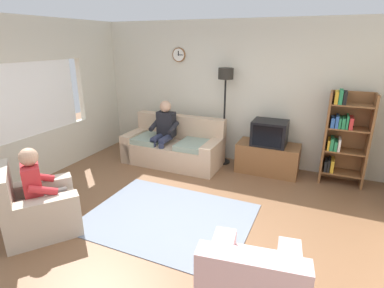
{
  "coord_description": "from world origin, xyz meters",
  "views": [
    {
      "loc": [
        1.62,
        -3.05,
        2.32
      ],
      "look_at": [
        -0.13,
        0.89,
        0.84
      ],
      "focal_mm": 28.31,
      "sensor_mm": 36.0,
      "label": 1
    }
  ],
  "objects_px": {
    "person_in_left_armchair": "(42,186)",
    "couch": "(174,148)",
    "armchair_near_window": "(38,210)",
    "tv": "(270,133)",
    "bookshelf": "(343,136)",
    "floor_lamp": "(225,90)",
    "tv_stand": "(268,158)",
    "person_on_couch": "(164,129)"
  },
  "relations": [
    {
      "from": "floor_lamp",
      "to": "armchair_near_window",
      "type": "bearing_deg",
      "value": -114.25
    },
    {
      "from": "couch",
      "to": "bookshelf",
      "type": "relative_size",
      "value": 1.2
    },
    {
      "from": "couch",
      "to": "armchair_near_window",
      "type": "bearing_deg",
      "value": -100.72
    },
    {
      "from": "couch",
      "to": "tv",
      "type": "height_order",
      "value": "tv"
    },
    {
      "from": "couch",
      "to": "person_in_left_armchair",
      "type": "relative_size",
      "value": 1.7
    },
    {
      "from": "tv_stand",
      "to": "tv",
      "type": "bearing_deg",
      "value": -90.0
    },
    {
      "from": "couch",
      "to": "tv",
      "type": "bearing_deg",
      "value": 8.75
    },
    {
      "from": "tv_stand",
      "to": "bookshelf",
      "type": "height_order",
      "value": "bookshelf"
    },
    {
      "from": "tv_stand",
      "to": "person_in_left_armchair",
      "type": "bearing_deg",
      "value": -127.19
    },
    {
      "from": "floor_lamp",
      "to": "person_on_couch",
      "type": "relative_size",
      "value": 1.49
    },
    {
      "from": "tv",
      "to": "person_on_couch",
      "type": "height_order",
      "value": "person_on_couch"
    },
    {
      "from": "bookshelf",
      "to": "armchair_near_window",
      "type": "distance_m",
      "value": 4.71
    },
    {
      "from": "person_on_couch",
      "to": "person_in_left_armchair",
      "type": "relative_size",
      "value": 1.11
    },
    {
      "from": "tv_stand",
      "to": "person_on_couch",
      "type": "bearing_deg",
      "value": -168.07
    },
    {
      "from": "person_on_couch",
      "to": "couch",
      "type": "bearing_deg",
      "value": 36.01
    },
    {
      "from": "armchair_near_window",
      "to": "person_on_couch",
      "type": "height_order",
      "value": "person_on_couch"
    },
    {
      "from": "couch",
      "to": "bookshelf",
      "type": "height_order",
      "value": "bookshelf"
    },
    {
      "from": "person_on_couch",
      "to": "tv",
      "type": "bearing_deg",
      "value": 11.24
    },
    {
      "from": "couch",
      "to": "person_in_left_armchair",
      "type": "bearing_deg",
      "value": -99.88
    },
    {
      "from": "couch",
      "to": "floor_lamp",
      "type": "xyz_separation_m",
      "value": [
        0.9,
        0.4,
        1.14
      ]
    },
    {
      "from": "tv_stand",
      "to": "tv",
      "type": "distance_m",
      "value": 0.49
    },
    {
      "from": "armchair_near_window",
      "to": "person_in_left_armchair",
      "type": "bearing_deg",
      "value": 52.8
    },
    {
      "from": "tv",
      "to": "bookshelf",
      "type": "bearing_deg",
      "value": 4.61
    },
    {
      "from": "bookshelf",
      "to": "floor_lamp",
      "type": "relative_size",
      "value": 0.86
    },
    {
      "from": "bookshelf",
      "to": "person_on_couch",
      "type": "xyz_separation_m",
      "value": [
        -3.12,
        -0.48,
        -0.13
      ]
    },
    {
      "from": "bookshelf",
      "to": "person_on_couch",
      "type": "relative_size",
      "value": 1.28
    },
    {
      "from": "floor_lamp",
      "to": "person_on_couch",
      "type": "distance_m",
      "value": 1.39
    },
    {
      "from": "person_on_couch",
      "to": "person_in_left_armchair",
      "type": "bearing_deg",
      "value": -96.98
    },
    {
      "from": "floor_lamp",
      "to": "bookshelf",
      "type": "bearing_deg",
      "value": -0.78
    },
    {
      "from": "armchair_near_window",
      "to": "person_in_left_armchair",
      "type": "distance_m",
      "value": 0.33
    },
    {
      "from": "tv_stand",
      "to": "armchair_near_window",
      "type": "relative_size",
      "value": 0.93
    },
    {
      "from": "bookshelf",
      "to": "armchair_near_window",
      "type": "height_order",
      "value": "bookshelf"
    },
    {
      "from": "bookshelf",
      "to": "person_on_couch",
      "type": "distance_m",
      "value": 3.16
    },
    {
      "from": "tv_stand",
      "to": "person_in_left_armchair",
      "type": "height_order",
      "value": "person_in_left_armchair"
    },
    {
      "from": "person_in_left_armchair",
      "to": "couch",
      "type": "bearing_deg",
      "value": 80.12
    },
    {
      "from": "armchair_near_window",
      "to": "tv",
      "type": "bearing_deg",
      "value": 52.58
    },
    {
      "from": "tv",
      "to": "person_on_couch",
      "type": "xyz_separation_m",
      "value": [
        -1.94,
        -0.39,
        -0.06
      ]
    },
    {
      "from": "tv_stand",
      "to": "floor_lamp",
      "type": "height_order",
      "value": "floor_lamp"
    },
    {
      "from": "tv",
      "to": "bookshelf",
      "type": "height_order",
      "value": "bookshelf"
    },
    {
      "from": "tv",
      "to": "armchair_near_window",
      "type": "relative_size",
      "value": 0.51
    },
    {
      "from": "tv",
      "to": "armchair_near_window",
      "type": "bearing_deg",
      "value": -127.42
    },
    {
      "from": "armchair_near_window",
      "to": "floor_lamp",
      "type": "bearing_deg",
      "value": 65.75
    }
  ]
}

